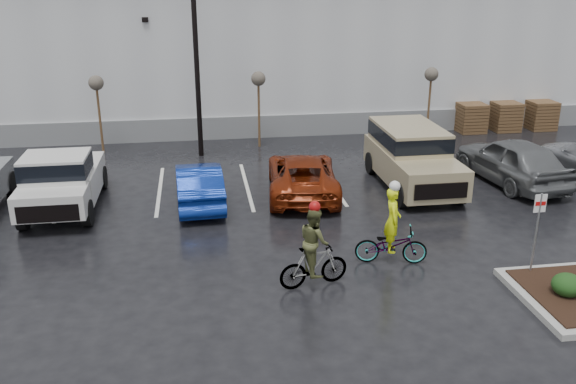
{
  "coord_description": "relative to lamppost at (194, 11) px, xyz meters",
  "views": [
    {
      "loc": [
        -4.13,
        -12.13,
        7.13
      ],
      "look_at": [
        -1.7,
        3.64,
        1.3
      ],
      "focal_mm": 38.0,
      "sensor_mm": 36.0,
      "label": 1
    }
  ],
  "objects": [
    {
      "name": "ground",
      "position": [
        4.0,
        -12.0,
        -5.69
      ],
      "size": [
        120.0,
        120.0,
        0.0
      ],
      "primitive_type": "plane",
      "color": "black",
      "rests_on": "ground"
    },
    {
      "name": "warehouse",
      "position": [
        4.0,
        9.99,
        -2.04
      ],
      "size": [
        60.5,
        15.5,
        7.2
      ],
      "color": "silver",
      "rests_on": "ground"
    },
    {
      "name": "wooded_ridge",
      "position": [
        4.0,
        33.0,
        -2.69
      ],
      "size": [
        80.0,
        25.0,
        6.0
      ],
      "primitive_type": "cube",
      "color": "#233717",
      "rests_on": "ground"
    },
    {
      "name": "lamppost",
      "position": [
        0.0,
        0.0,
        0.0
      ],
      "size": [
        0.5,
        1.0,
        9.22
      ],
      "color": "black",
      "rests_on": "ground"
    },
    {
      "name": "sapling_west",
      "position": [
        -4.0,
        1.0,
        -2.96
      ],
      "size": [
        0.6,
        0.6,
        3.2
      ],
      "color": "#462F1C",
      "rests_on": "ground"
    },
    {
      "name": "sapling_mid",
      "position": [
        2.5,
        1.0,
        -2.96
      ],
      "size": [
        0.6,
        0.6,
        3.2
      ],
      "color": "#462F1C",
      "rests_on": "ground"
    },
    {
      "name": "sapling_east",
      "position": [
        10.0,
        1.0,
        -2.96
      ],
      "size": [
        0.6,
        0.6,
        3.2
      ],
      "color": "#462F1C",
      "rests_on": "ground"
    },
    {
      "name": "pallet_stack_a",
      "position": [
        12.5,
        2.0,
        -5.01
      ],
      "size": [
        1.2,
        1.2,
        1.35
      ],
      "primitive_type": "cube",
      "color": "#462F1C",
      "rests_on": "ground"
    },
    {
      "name": "pallet_stack_b",
      "position": [
        14.2,
        2.0,
        -5.01
      ],
      "size": [
        1.2,
        1.2,
        1.35
      ],
      "primitive_type": "cube",
      "color": "#462F1C",
      "rests_on": "ground"
    },
    {
      "name": "pallet_stack_c",
      "position": [
        16.0,
        2.0,
        -5.01
      ],
      "size": [
        1.2,
        1.2,
        1.35
      ],
      "primitive_type": "cube",
      "color": "#462F1C",
      "rests_on": "ground"
    },
    {
      "name": "shrub_a",
      "position": [
        8.0,
        -13.0,
        -5.27
      ],
      "size": [
        0.7,
        0.7,
        0.52
      ],
      "primitive_type": "ellipsoid",
      "color": "black",
      "rests_on": "curb_island"
    },
    {
      "name": "fire_lane_sign",
      "position": [
        7.8,
        -11.8,
        -4.28
      ],
      "size": [
        0.3,
        0.05,
        2.2
      ],
      "color": "gray",
      "rests_on": "ground"
    },
    {
      "name": "pickup_white",
      "position": [
        -4.36,
        -5.01,
        -4.71
      ],
      "size": [
        2.1,
        5.2,
        1.96
      ],
      "primitive_type": null,
      "color": "silver",
      "rests_on": "ground"
    },
    {
      "name": "car_blue",
      "position": [
        -0.16,
        -5.47,
        -5.02
      ],
      "size": [
        1.6,
        4.11,
        1.34
      ],
      "primitive_type": "imported",
      "rotation": [
        0.0,
        0.0,
        3.19
      ],
      "color": "navy",
      "rests_on": "ground"
    },
    {
      "name": "car_red",
      "position": [
        3.29,
        -5.06,
        -5.01
      ],
      "size": [
        2.79,
        5.07,
        1.35
      ],
      "primitive_type": "imported",
      "rotation": [
        0.0,
        0.0,
        3.02
      ],
      "color": "maroon",
      "rests_on": "ground"
    },
    {
      "name": "suv_tan",
      "position": [
        7.18,
        -4.99,
        -4.66
      ],
      "size": [
        2.2,
        5.1,
        2.06
      ],
      "primitive_type": null,
      "color": "tan",
      "rests_on": "ground"
    },
    {
      "name": "car_grey",
      "position": [
        10.8,
        -5.06,
        -4.86
      ],
      "size": [
        2.55,
        5.08,
        1.66
      ],
      "primitive_type": "imported",
      "rotation": [
        0.0,
        0.0,
        3.27
      ],
      "color": "slate",
      "rests_on": "ground"
    },
    {
      "name": "cyclist_hivis",
      "position": [
        4.65,
        -10.5,
        -4.99
      ],
      "size": [
        1.93,
        1.02,
        2.23
      ],
      "rotation": [
        0.0,
        0.0,
        1.36
      ],
      "color": "#3F3F44",
      "rests_on": "ground"
    },
    {
      "name": "cyclist_olive",
      "position": [
        2.45,
        -11.41,
        -4.89
      ],
      "size": [
        1.73,
        0.87,
        2.17
      ],
      "rotation": [
        0.0,
        0.0,
        1.78
      ],
      "color": "#3F3F44",
      "rests_on": "ground"
    }
  ]
}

